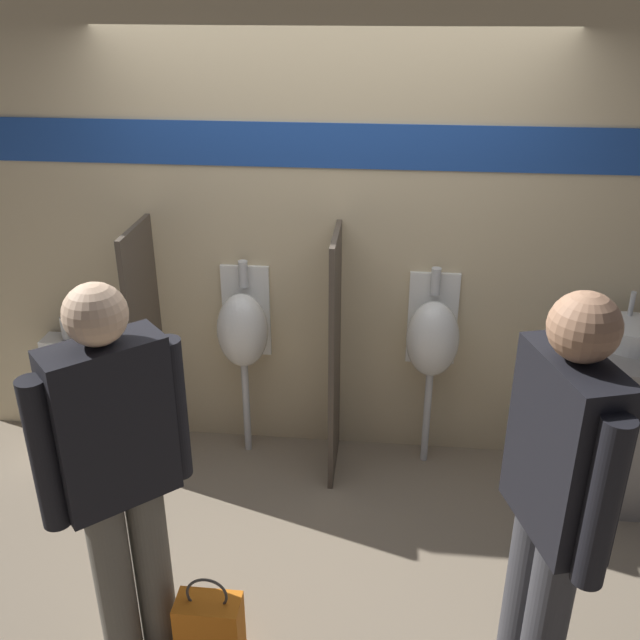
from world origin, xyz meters
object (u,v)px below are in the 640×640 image
Objects in this scene: shopping_bag at (210,630)px; urinal_far at (432,339)px; person_in_vest at (554,499)px; person_with_lanyard at (118,471)px; urinal_near_counter at (243,330)px; cell_phone at (597,358)px; toilet at (65,411)px; sink_basin at (634,334)px.

urinal_far is at bearing 58.59° from shopping_bag.
person_in_vest is 1.03× the size of person_with_lanyard.
cell_phone is at bearing -8.60° from urinal_near_counter.
shopping_bag is (0.15, -1.58, -0.66)m from urinal_near_counter.
person_with_lanyard is (-2.12, -1.26, 0.05)m from cell_phone.
urinal_near_counter is 1.57m from person_with_lanyard.
toilet reaches higher than shopping_bag.
urinal_near_counter and urinal_far have the same top height.
sink_basin is 2.63m from shopping_bag.
sink_basin is 1.08m from urinal_far.
urinal_far is (-1.07, 0.11, -0.14)m from sink_basin.
cell_phone reaches higher than shopping_bag.
shopping_bag is at bearing -144.55° from cell_phone.
urinal_near_counter is 1.00× the size of urinal_far.
urinal_near_counter reaches higher than shopping_bag.
urinal_near_counter is at bearing 177.06° from sink_basin.
toilet is (-1.11, -0.16, -0.53)m from urinal_near_counter.
urinal_far is at bearing 174.02° from sink_basin.
shopping_bag is at bearing -47.25° from person_with_lanyard.
sink_basin is at bearing 0.85° from toilet.
shopping_bag is at bearing -121.41° from urinal_far.
person_in_vest is at bearing -47.19° from urinal_near_counter.
cell_phone is 3.13m from toilet.
shopping_bag is at bearing 72.95° from person_in_vest.
person_in_vest reaches higher than toilet.
cell_phone is at bearing -19.36° from urinal_far.
person_with_lanyard is at bearing -129.52° from urinal_far.
urinal_near_counter is (-1.95, 0.30, -0.08)m from cell_phone.
shopping_bag is (-1.80, -1.28, -0.74)m from cell_phone.
cell_phone is at bearing 35.45° from shopping_bag.
toilet is at bearing -175.87° from urinal_far.
sink_basin is 0.74× the size of shopping_bag.
urinal_near_counter is 1.72m from shopping_bag.
person_with_lanyard reaches higher than sink_basin.
urinal_far is (1.11, 0.00, 0.00)m from urinal_near_counter.
toilet is (-3.06, 0.13, -0.62)m from cell_phone.
person_in_vest reaches higher than urinal_near_counter.
sink_basin is at bearing -10.97° from person_with_lanyard.
urinal_far is at bearing 160.64° from cell_phone.
toilet is 3.04m from person_in_vest.
person_in_vest is 3.86× the size of shopping_bag.
toilet is at bearing 81.47° from person_with_lanyard.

